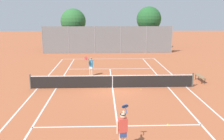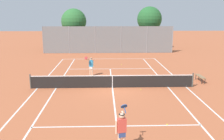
{
  "view_description": "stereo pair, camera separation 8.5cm",
  "coord_description": "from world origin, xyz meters",
  "px_view_note": "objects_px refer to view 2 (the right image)",
  "views": [
    {
      "loc": [
        -0.69,
        -17.6,
        5.37
      ],
      "look_at": [
        0.02,
        1.5,
        1.0
      ],
      "focal_mm": 40.0,
      "sensor_mm": 36.0,
      "label": 1
    },
    {
      "loc": [
        -0.61,
        -17.6,
        5.37
      ],
      "look_at": [
        0.02,
        1.5,
        1.0
      ],
      "focal_mm": 40.0,
      "sensor_mm": 36.0,
      "label": 2
    }
  ],
  "objects_px": {
    "loose_tennis_ball_3": "(141,89)",
    "courtside_bench": "(200,77)",
    "loose_tennis_ball_2": "(149,75)",
    "tree_behind_left": "(74,22)",
    "tennis_net": "(112,81)",
    "loose_tennis_ball_0": "(121,64)",
    "loose_tennis_ball_1": "(167,124)",
    "player_far_left": "(91,65)",
    "player_near_side": "(122,129)",
    "tree_behind_right": "(149,20)"
  },
  "relations": [
    {
      "from": "courtside_bench",
      "to": "player_near_side",
      "type": "bearing_deg",
      "value": -124.97
    },
    {
      "from": "courtside_bench",
      "to": "tree_behind_left",
      "type": "height_order",
      "value": "tree_behind_left"
    },
    {
      "from": "player_far_left",
      "to": "courtside_bench",
      "type": "bearing_deg",
      "value": -14.05
    },
    {
      "from": "player_near_side",
      "to": "loose_tennis_ball_2",
      "type": "bearing_deg",
      "value": 74.95
    },
    {
      "from": "loose_tennis_ball_1",
      "to": "tree_behind_left",
      "type": "xyz_separation_m",
      "value": [
        -7.48,
        26.28,
        4.03
      ]
    },
    {
      "from": "loose_tennis_ball_1",
      "to": "player_far_left",
      "type": "bearing_deg",
      "value": 112.76
    },
    {
      "from": "tennis_net",
      "to": "courtside_bench",
      "type": "bearing_deg",
      "value": 11.56
    },
    {
      "from": "tree_behind_right",
      "to": "player_far_left",
      "type": "bearing_deg",
      "value": -115.57
    },
    {
      "from": "tennis_net",
      "to": "player_near_side",
      "type": "relative_size",
      "value": 6.76
    },
    {
      "from": "tree_behind_right",
      "to": "loose_tennis_ball_0",
      "type": "bearing_deg",
      "value": -112.66
    },
    {
      "from": "loose_tennis_ball_2",
      "to": "tree_behind_left",
      "type": "relative_size",
      "value": 0.01
    },
    {
      "from": "player_far_left",
      "to": "tree_behind_right",
      "type": "relative_size",
      "value": 0.28
    },
    {
      "from": "loose_tennis_ball_0",
      "to": "player_near_side",
      "type": "bearing_deg",
      "value": -93.99
    },
    {
      "from": "loose_tennis_ball_1",
      "to": "courtside_bench",
      "type": "distance_m",
      "value": 9.09
    },
    {
      "from": "tennis_net",
      "to": "loose_tennis_ball_3",
      "type": "relative_size",
      "value": 181.82
    },
    {
      "from": "player_far_left",
      "to": "loose_tennis_ball_2",
      "type": "height_order",
      "value": "player_far_left"
    },
    {
      "from": "tree_behind_right",
      "to": "loose_tennis_ball_1",
      "type": "bearing_deg",
      "value": -97.89
    },
    {
      "from": "loose_tennis_ball_0",
      "to": "tree_behind_right",
      "type": "xyz_separation_m",
      "value": [
        4.89,
        11.72,
        4.37
      ]
    },
    {
      "from": "tennis_net",
      "to": "courtside_bench",
      "type": "distance_m",
      "value": 7.25
    },
    {
      "from": "player_near_side",
      "to": "loose_tennis_ball_0",
      "type": "xyz_separation_m",
      "value": [
        1.19,
        17.01,
        -0.89
      ]
    },
    {
      "from": "loose_tennis_ball_1",
      "to": "loose_tennis_ball_3",
      "type": "height_order",
      "value": "same"
    },
    {
      "from": "player_near_side",
      "to": "tree_behind_right",
      "type": "xyz_separation_m",
      "value": [
        6.08,
        28.73,
        3.47
      ]
    },
    {
      "from": "loose_tennis_ball_3",
      "to": "tree_behind_right",
      "type": "xyz_separation_m",
      "value": [
        4.11,
        20.69,
        4.37
      ]
    },
    {
      "from": "loose_tennis_ball_3",
      "to": "tree_behind_left",
      "type": "relative_size",
      "value": 0.01
    },
    {
      "from": "loose_tennis_ball_0",
      "to": "courtside_bench",
      "type": "xyz_separation_m",
      "value": [
        5.85,
        -6.95,
        0.38
      ]
    },
    {
      "from": "loose_tennis_ball_3",
      "to": "courtside_bench",
      "type": "relative_size",
      "value": 0.04
    },
    {
      "from": "tree_behind_right",
      "to": "courtside_bench",
      "type": "bearing_deg",
      "value": -87.08
    },
    {
      "from": "tennis_net",
      "to": "loose_tennis_ball_1",
      "type": "height_order",
      "value": "tennis_net"
    },
    {
      "from": "tree_behind_right",
      "to": "tree_behind_left",
      "type": "bearing_deg",
      "value": -178.92
    },
    {
      "from": "tennis_net",
      "to": "player_far_left",
      "type": "height_order",
      "value": "player_far_left"
    },
    {
      "from": "loose_tennis_ball_1",
      "to": "player_near_side",
      "type": "bearing_deg",
      "value": -137.17
    },
    {
      "from": "tennis_net",
      "to": "loose_tennis_ball_2",
      "type": "bearing_deg",
      "value": 47.51
    },
    {
      "from": "loose_tennis_ball_2",
      "to": "loose_tennis_ball_1",
      "type": "bearing_deg",
      "value": -95.08
    },
    {
      "from": "player_far_left",
      "to": "tree_behind_left",
      "type": "distance_m",
      "value": 16.87
    },
    {
      "from": "tennis_net",
      "to": "loose_tennis_ball_0",
      "type": "height_order",
      "value": "tennis_net"
    },
    {
      "from": "loose_tennis_ball_3",
      "to": "tree_behind_left",
      "type": "height_order",
      "value": "tree_behind_left"
    },
    {
      "from": "loose_tennis_ball_3",
      "to": "courtside_bench",
      "type": "distance_m",
      "value": 5.47
    },
    {
      "from": "loose_tennis_ball_3",
      "to": "loose_tennis_ball_1",
      "type": "bearing_deg",
      "value": -85.64
    },
    {
      "from": "loose_tennis_ball_0",
      "to": "loose_tennis_ball_3",
      "type": "bearing_deg",
      "value": -85.03
    },
    {
      "from": "loose_tennis_ball_0",
      "to": "tree_behind_right",
      "type": "relative_size",
      "value": 0.01
    },
    {
      "from": "player_near_side",
      "to": "loose_tennis_ball_2",
      "type": "xyz_separation_m",
      "value": [
        3.3,
        12.28,
        -0.89
      ]
    },
    {
      "from": "loose_tennis_ball_2",
      "to": "courtside_bench",
      "type": "height_order",
      "value": "courtside_bench"
    },
    {
      "from": "player_near_side",
      "to": "tree_behind_right",
      "type": "bearing_deg",
      "value": 78.05
    },
    {
      "from": "tennis_net",
      "to": "loose_tennis_ball_2",
      "type": "xyz_separation_m",
      "value": [
        3.37,
        3.68,
        -0.48
      ]
    },
    {
      "from": "tree_behind_left",
      "to": "loose_tennis_ball_2",
      "type": "bearing_deg",
      "value": -62.72
    },
    {
      "from": "loose_tennis_ball_2",
      "to": "tree_behind_left",
      "type": "distance_m",
      "value": 18.71
    },
    {
      "from": "tennis_net",
      "to": "loose_tennis_ball_3",
      "type": "xyz_separation_m",
      "value": [
        2.03,
        -0.57,
        -0.48
      ]
    },
    {
      "from": "loose_tennis_ball_2",
      "to": "tree_behind_left",
      "type": "height_order",
      "value": "tree_behind_left"
    },
    {
      "from": "courtside_bench",
      "to": "player_far_left",
      "type": "bearing_deg",
      "value": 165.95
    },
    {
      "from": "tree_behind_left",
      "to": "loose_tennis_ball_1",
      "type": "bearing_deg",
      "value": -74.11
    }
  ]
}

